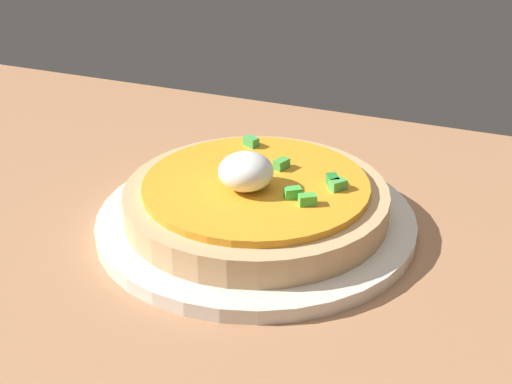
{
  "coord_description": "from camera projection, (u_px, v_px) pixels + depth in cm",
  "views": [
    {
      "loc": [
        -16.5,
        32.23,
        32.13
      ],
      "look_at": [
        2.16,
        -13.93,
        6.09
      ],
      "focal_mm": 49.71,
      "sensor_mm": 36.0,
      "label": 1
    }
  ],
  "objects": [
    {
      "name": "dining_table",
      "position": [
        207.0,
        352.0,
        0.46
      ],
      "size": [
        110.2,
        82.4,
        2.94
      ],
      "primitive_type": "cube",
      "color": "#A7734E",
      "rests_on": "ground"
    },
    {
      "name": "pizza",
      "position": [
        256.0,
        198.0,
        0.56
      ],
      "size": [
        21.1,
        21.1,
        5.8
      ],
      "color": "tan",
      "rests_on": "plate"
    },
    {
      "name": "plate",
      "position": [
        256.0,
        220.0,
        0.57
      ],
      "size": [
        25.67,
        25.67,
        1.15
      ],
      "primitive_type": "cylinder",
      "color": "silver",
      "rests_on": "dining_table"
    }
  ]
}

